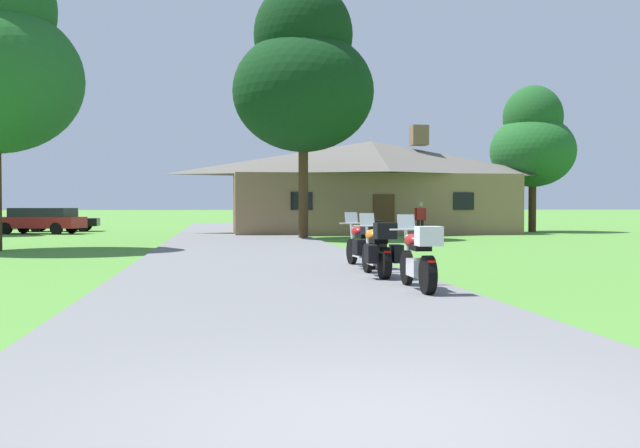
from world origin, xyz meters
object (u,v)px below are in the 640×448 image
(motorcycle_orange_second_in_row, at_px, (379,250))
(parked_black_sedan_far_left, at_px, (61,221))
(bystander_red_shirt_near_lodge, at_px, (420,218))
(tree_right_of_lodge, at_px, (533,141))
(motorcycle_red_farthest_in_row, at_px, (364,244))
(parked_red_suv_far_left, at_px, (41,220))
(tree_by_lodge_front, at_px, (303,75))
(motorcycle_red_nearest_to_camera, at_px, (419,258))

(motorcycle_orange_second_in_row, relative_size, parked_black_sedan_far_left, 0.49)
(bystander_red_shirt_near_lodge, bearing_deg, tree_right_of_lodge, -131.75)
(motorcycle_red_farthest_in_row, distance_m, bystander_red_shirt_near_lodge, 16.61)
(tree_right_of_lodge, height_order, parked_red_suv_far_left, tree_right_of_lodge)
(tree_right_of_lodge, bearing_deg, tree_by_lodge_front, -152.71)
(motorcycle_orange_second_in_row, height_order, tree_by_lodge_front, tree_by_lodge_front)
(motorcycle_orange_second_in_row, relative_size, motorcycle_red_farthest_in_row, 1.00)
(motorcycle_red_nearest_to_camera, relative_size, motorcycle_red_farthest_in_row, 1.00)
(motorcycle_orange_second_in_row, height_order, parked_red_suv_far_left, parked_red_suv_far_left)
(motorcycle_red_farthest_in_row, height_order, tree_right_of_lodge, tree_right_of_lodge)
(motorcycle_red_nearest_to_camera, xyz_separation_m, parked_red_suv_far_left, (-12.98, 28.76, 0.16))
(motorcycle_orange_second_in_row, relative_size, bystander_red_shirt_near_lodge, 1.24)
(motorcycle_red_nearest_to_camera, bearing_deg, tree_by_lodge_front, 89.78)
(bystander_red_shirt_near_lodge, relative_size, tree_by_lodge_front, 0.14)
(motorcycle_red_nearest_to_camera, distance_m, motorcycle_orange_second_in_row, 2.42)
(motorcycle_orange_second_in_row, relative_size, parked_red_suv_far_left, 0.42)
(tree_right_of_lodge, relative_size, parked_black_sedan_far_left, 1.98)
(parked_black_sedan_far_left, bearing_deg, motorcycle_red_nearest_to_camera, -161.50)
(motorcycle_red_nearest_to_camera, distance_m, motorcycle_red_farthest_in_row, 4.71)
(motorcycle_red_nearest_to_camera, xyz_separation_m, tree_right_of_lodge, (14.66, 28.07, 4.66))
(motorcycle_orange_second_in_row, relative_size, tree_by_lodge_front, 0.18)
(tree_by_lodge_front, height_order, tree_right_of_lodge, tree_by_lodge_front)
(motorcycle_orange_second_in_row, distance_m, parked_red_suv_far_left, 29.29)
(parked_red_suv_far_left, bearing_deg, motorcycle_orange_second_in_row, -137.92)
(motorcycle_red_farthest_in_row, xyz_separation_m, tree_right_of_lodge, (14.68, 23.35, 4.67))
(motorcycle_red_nearest_to_camera, xyz_separation_m, motorcycle_red_farthest_in_row, (-0.02, 4.71, -0.01))
(parked_red_suv_far_left, bearing_deg, motorcycle_red_nearest_to_camera, -139.55)
(tree_by_lodge_front, bearing_deg, motorcycle_orange_second_in_row, -91.74)
(motorcycle_red_farthest_in_row, bearing_deg, tree_by_lodge_front, 82.02)
(motorcycle_red_nearest_to_camera, height_order, parked_red_suv_far_left, parked_red_suv_far_left)
(motorcycle_red_nearest_to_camera, bearing_deg, motorcycle_red_farthest_in_row, 91.10)
(motorcycle_red_nearest_to_camera, bearing_deg, parked_black_sedan_far_left, 112.15)
(parked_red_suv_far_left, bearing_deg, parked_black_sedan_far_left, 11.64)
(bystander_red_shirt_near_lodge, xyz_separation_m, tree_right_of_lodge, (8.91, 7.78, 4.33))
(bystander_red_shirt_near_lodge, bearing_deg, tree_by_lodge_front, 2.67)
(bystander_red_shirt_near_lodge, xyz_separation_m, parked_red_suv_far_left, (-18.73, 8.48, -0.17))
(tree_by_lodge_front, distance_m, parked_red_suv_far_left, 16.97)
(motorcycle_red_farthest_in_row, xyz_separation_m, bystander_red_shirt_near_lodge, (5.77, 15.57, 0.34))
(tree_right_of_lodge, bearing_deg, motorcycle_red_nearest_to_camera, -117.58)
(tree_by_lodge_front, bearing_deg, parked_red_suv_far_left, 148.88)
(motorcycle_red_nearest_to_camera, bearing_deg, parked_red_suv_far_left, 115.12)
(tree_by_lodge_front, xyz_separation_m, parked_red_suv_far_left, (-13.36, 8.06, -6.67))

